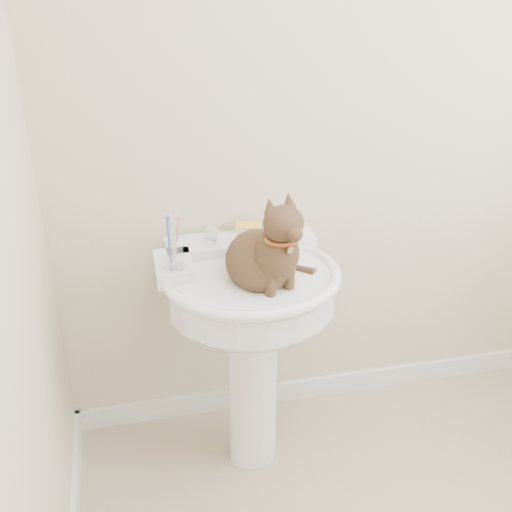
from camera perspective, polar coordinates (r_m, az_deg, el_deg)
wall_back at (r=2.33m, az=8.71°, el=12.68°), size 2.20×0.00×2.50m
baseboard_back at (r=2.88m, az=7.05°, el=-11.21°), size 2.20×0.02×0.09m
pedestal_sink at (r=2.20m, az=-0.43°, el=-4.85°), size 0.61×0.60×0.84m
faucet at (r=2.22m, az=-1.19°, el=2.07°), size 0.28×0.12×0.14m
soap_bar at (r=2.31m, az=-0.74°, el=2.47°), size 0.10×0.08×0.03m
toothbrush_cup at (r=2.07m, az=-7.32°, el=0.10°), size 0.07×0.07×0.19m
cat at (r=2.03m, az=0.77°, el=-0.01°), size 0.24×0.31×0.45m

